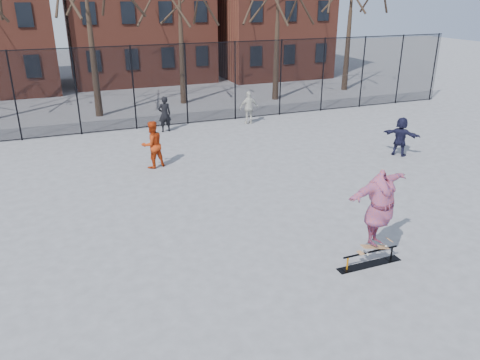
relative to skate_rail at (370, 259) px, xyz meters
name	(u,v)px	position (x,y,z in m)	size (l,w,h in m)	color
ground	(277,248)	(-1.77, 1.56, -0.15)	(100.00, 100.00, 0.00)	slate
skate_rail	(370,259)	(0.00, 0.00, 0.00)	(1.75, 0.27, 0.39)	black
skateboard	(375,248)	(0.11, 0.00, 0.28)	(0.83, 0.20, 0.10)	#A46741
skater	(379,211)	(0.11, 0.00, 1.29)	(2.35, 0.64, 1.92)	#733C97
bystander_black	(165,114)	(-1.96, 13.56, 0.70)	(0.62, 0.41, 1.71)	black
bystander_red	(152,145)	(-3.51, 8.85, 0.75)	(0.88, 0.68, 1.81)	#B5350F
bystander_white	(249,108)	(2.34, 13.43, 0.67)	(0.96, 0.40, 1.65)	beige
bystander_navy	(401,136)	(6.18, 6.56, 0.65)	(1.49, 0.47, 1.61)	#1A1A35
fence	(162,85)	(-1.78, 14.56, 1.90)	(34.03, 0.07, 4.00)	black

